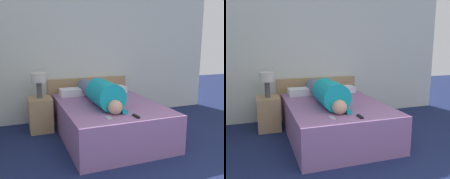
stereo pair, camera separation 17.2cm
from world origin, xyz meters
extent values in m
cube|color=silver|center=(0.00, 3.73, 1.30)|extent=(5.35, 0.06, 2.60)
cube|color=#936699|center=(-0.10, 2.53, 0.28)|extent=(1.47, 2.03, 0.56)
cube|color=tan|center=(-0.10, 3.66, 0.41)|extent=(1.59, 0.04, 0.81)
cube|color=tan|center=(-1.09, 3.22, 0.29)|extent=(0.38, 0.45, 0.58)
cylinder|color=#4C4C51|center=(-1.09, 3.22, 0.72)|extent=(0.09, 0.09, 0.27)
cylinder|color=silver|center=(-1.09, 3.22, 0.93)|extent=(0.25, 0.25, 0.16)
sphere|color=tan|center=(-0.24, 1.92, 0.66)|extent=(0.20, 0.20, 0.20)
cylinder|color=#149EAD|center=(-0.24, 2.33, 0.75)|extent=(0.40, 0.69, 0.40)
cylinder|color=slate|center=(-0.24, 3.09, 0.69)|extent=(0.27, 0.82, 0.27)
cylinder|color=#149EAD|center=(-0.12, 1.97, 0.59)|extent=(0.07, 0.22, 0.07)
cube|color=white|center=(-0.43, 3.32, 0.62)|extent=(0.60, 0.29, 0.13)
cube|color=white|center=(0.24, 3.32, 0.61)|extent=(0.57, 0.29, 0.11)
cube|color=black|center=(-0.03, 1.71, 0.57)|extent=(0.04, 0.15, 0.02)
cube|color=#B2B7BC|center=(-0.38, 1.80, 0.56)|extent=(0.06, 0.13, 0.01)
camera|label=1|loc=(-1.46, -1.07, 1.52)|focal=40.00mm
camera|label=2|loc=(-1.30, -1.13, 1.52)|focal=40.00mm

